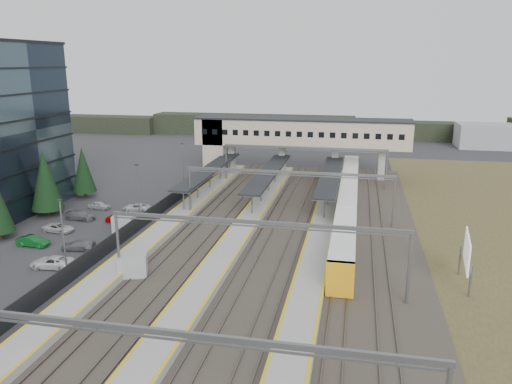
% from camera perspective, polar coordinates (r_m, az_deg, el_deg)
% --- Properties ---
extents(ground, '(220.00, 220.00, 0.00)m').
position_cam_1_polar(ground, '(59.22, -10.02, -6.76)').
color(ground, '#2B2B2D').
rests_on(ground, ground).
extents(car_park, '(10.75, 44.49, 1.30)m').
position_cam_1_polar(car_park, '(60.59, -24.46, -6.80)').
color(car_park, silver).
rests_on(car_park, ground).
extents(lampposts, '(0.50, 53.25, 8.07)m').
position_cam_1_polar(lampposts, '(62.19, -16.66, -1.90)').
color(lampposts, slate).
rests_on(lampposts, ground).
extents(fence, '(0.08, 90.00, 2.00)m').
position_cam_1_polar(fence, '(65.69, -13.77, -3.86)').
color(fence, '#26282B').
rests_on(fence, ground).
extents(relay_cabin_near, '(3.37, 2.90, 2.37)m').
position_cam_1_polar(relay_cabin_near, '(52.97, -13.90, -8.23)').
color(relay_cabin_near, '#949698').
rests_on(relay_cabin_near, ground).
extents(relay_cabin_far, '(2.75, 2.35, 2.38)m').
position_cam_1_polar(relay_cabin_far, '(66.47, -14.82, -3.54)').
color(relay_cabin_far, '#949698').
rests_on(relay_cabin_far, ground).
extents(rail_corridor, '(34.00, 90.00, 0.92)m').
position_cam_1_polar(rail_corridor, '(61.05, -0.08, -5.57)').
color(rail_corridor, '#343027').
rests_on(rail_corridor, ground).
extents(canopies, '(23.10, 30.00, 3.28)m').
position_cam_1_polar(canopies, '(81.22, 1.45, 2.25)').
color(canopies, black).
rests_on(canopies, ground).
extents(footbridge, '(40.40, 6.40, 11.20)m').
position_cam_1_polar(footbridge, '(94.98, 3.49, 6.50)').
color(footbridge, '#B2A18E').
rests_on(footbridge, ground).
extents(gantries, '(28.40, 62.28, 7.17)m').
position_cam_1_polar(gantries, '(56.95, 2.14, -1.04)').
color(gantries, slate).
rests_on(gantries, ground).
extents(train, '(2.63, 54.99, 3.31)m').
position_cam_1_polar(train, '(72.79, 10.44, -1.13)').
color(train, white).
rests_on(train, ground).
extents(billboard, '(0.95, 6.06, 5.20)m').
position_cam_1_polar(billboard, '(52.77, 22.96, -6.39)').
color(billboard, slate).
rests_on(billboard, ground).
extents(treeline_far, '(170.00, 19.00, 7.00)m').
position_cam_1_polar(treeline_far, '(144.57, 12.73, 7.00)').
color(treeline_far, black).
rests_on(treeline_far, ground).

